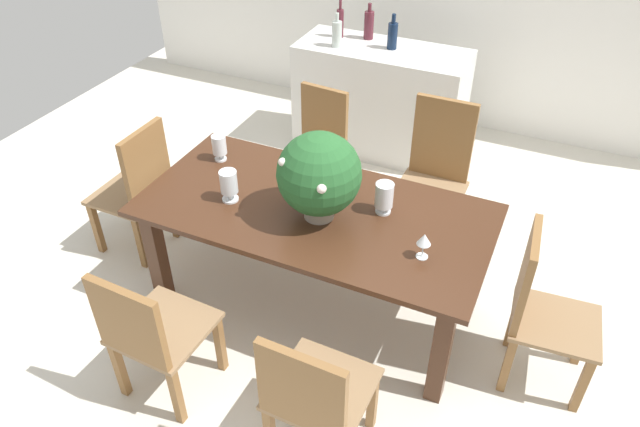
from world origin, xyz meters
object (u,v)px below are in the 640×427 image
(chair_far_left, at_px, (317,147))
(chair_head_end, at_px, (139,186))
(chair_near_right, at_px, (313,396))
(chair_far_right, at_px, (436,168))
(wine_bottle_clear, at_px, (393,35))
(crystal_vase_right, at_px, (229,183))
(wine_bottle_dark, at_px, (369,25))
(crystal_vase_center_near, at_px, (384,196))
(chair_foot_end, at_px, (539,306))
(kitchen_counter, at_px, (380,101))
(wine_bottle_amber, at_px, (340,23))
(wine_bottle_green, at_px, (337,34))
(dining_table, at_px, (315,224))
(flower_centerpiece, at_px, (319,175))
(chair_near_left, at_px, (150,332))
(crystal_vase_left, at_px, (219,146))
(wine_glass, at_px, (424,240))

(chair_far_left, bearing_deg, chair_head_end, -125.12)
(chair_near_right, bearing_deg, chair_far_right, -88.93)
(chair_head_end, relative_size, wine_bottle_clear, 3.46)
(crystal_vase_right, bearing_deg, wine_bottle_dark, 90.41)
(chair_head_end, bearing_deg, crystal_vase_right, 81.30)
(crystal_vase_center_near, relative_size, wine_bottle_clear, 0.68)
(chair_far_left, relative_size, wine_bottle_dark, 3.20)
(chair_near_right, xyz_separation_m, crystal_vase_center_near, (-0.08, 1.12, 0.36))
(crystal_vase_right, relative_size, wine_bottle_clear, 0.69)
(chair_foot_end, distance_m, chair_far_right, 1.32)
(chair_far_right, bearing_deg, chair_foot_end, -50.18)
(crystal_vase_right, xyz_separation_m, kitchen_counter, (0.17, 2.12, -0.40))
(chair_near_right, distance_m, wine_bottle_amber, 3.33)
(chair_head_end, relative_size, kitchen_counter, 0.69)
(wine_bottle_clear, bearing_deg, chair_head_end, -117.64)
(wine_bottle_amber, distance_m, wine_bottle_green, 0.22)
(chair_near_right, xyz_separation_m, kitchen_counter, (-0.77, 2.98, -0.03))
(dining_table, distance_m, flower_centerpiece, 0.40)
(chair_far_right, bearing_deg, wine_bottle_clear, 124.84)
(crystal_vase_center_near, height_order, crystal_vase_right, crystal_vase_right)
(chair_near_left, xyz_separation_m, wine_bottle_dark, (-0.04, 3.13, 0.56))
(flower_centerpiece, height_order, crystal_vase_center_near, flower_centerpiece)
(chair_near_left, height_order, chair_head_end, chair_head_end)
(chair_head_end, distance_m, wine_bottle_dark, 2.34)
(crystal_vase_left, bearing_deg, chair_far_left, 67.11)
(chair_foot_end, bearing_deg, wine_bottle_amber, 39.79)
(chair_head_end, bearing_deg, chair_near_left, 40.73)
(chair_far_left, height_order, chair_foot_end, chair_foot_end)
(chair_far_left, relative_size, wine_bottle_clear, 3.35)
(flower_centerpiece, bearing_deg, wine_bottle_amber, 110.28)
(chair_far_right, bearing_deg, crystal_vase_right, -129.66)
(crystal_vase_left, bearing_deg, dining_table, -15.94)
(dining_table, relative_size, chair_head_end, 2.07)
(chair_head_end, height_order, crystal_vase_left, chair_head_end)
(chair_far_right, bearing_deg, wine_bottle_amber, 137.93)
(chair_far_left, bearing_deg, chair_foot_end, -24.29)
(flower_centerpiece, xyz_separation_m, crystal_vase_left, (-0.83, 0.28, -0.17))
(wine_glass, distance_m, wine_bottle_amber, 2.65)
(kitchen_counter, distance_m, wine_bottle_amber, 0.73)
(kitchen_counter, relative_size, wine_bottle_dark, 4.81)
(crystal_vase_right, bearing_deg, chair_near_left, -88.49)
(crystal_vase_center_near, height_order, wine_bottle_green, wine_bottle_green)
(dining_table, height_order, wine_bottle_amber, wine_bottle_amber)
(wine_glass, xyz_separation_m, kitchen_counter, (-1.00, 2.14, -0.40))
(crystal_vase_center_near, bearing_deg, crystal_vase_right, -162.94)
(chair_foot_end, xyz_separation_m, kitchen_counter, (-1.61, 2.00, -0.05))
(dining_table, distance_m, kitchen_counter, 2.02)
(chair_head_end, bearing_deg, kitchen_counter, 153.98)
(wine_bottle_green, bearing_deg, flower_centerpiece, -69.31)
(flower_centerpiece, bearing_deg, chair_far_right, 69.30)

